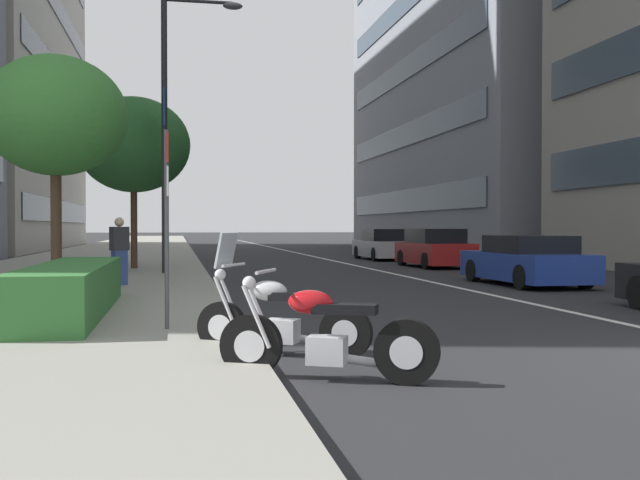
% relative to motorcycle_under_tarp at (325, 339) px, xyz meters
% --- Properties ---
extents(sidewalk_right_plaza, '(160.00, 8.05, 0.15)m').
position_rel_motorcycle_under_tarp_xyz_m(sidewalk_right_plaza, '(29.56, 4.56, -0.34)').
color(sidewalk_right_plaza, gray).
rests_on(sidewalk_right_plaza, ground).
extents(lane_centre_stripe, '(110.00, 0.16, 0.01)m').
position_rel_motorcycle_under_tarp_xyz_m(lane_centre_stripe, '(34.56, -5.50, -0.41)').
color(lane_centre_stripe, silver).
rests_on(lane_centre_stripe, ground).
extents(motorcycle_under_tarp, '(1.07, 2.08, 1.10)m').
position_rel_motorcycle_under_tarp_xyz_m(motorcycle_under_tarp, '(0.00, 0.00, 0.00)').
color(motorcycle_under_tarp, black).
rests_on(motorcycle_under_tarp, ground).
extents(motorcycle_second_in_row, '(1.20, 1.97, 1.47)m').
position_rel_motorcycle_under_tarp_xyz_m(motorcycle_second_in_row, '(1.52, 0.26, 0.02)').
color(motorcycle_second_in_row, black).
rests_on(motorcycle_second_in_row, ground).
extents(car_approaching_light, '(4.37, 1.99, 1.31)m').
position_rel_motorcycle_under_tarp_xyz_m(car_approaching_light, '(10.83, -7.60, 0.20)').
color(car_approaching_light, navy).
rests_on(car_approaching_light, ground).
extents(car_mid_block_traffic, '(4.19, 1.94, 1.46)m').
position_rel_motorcycle_under_tarp_xyz_m(car_mid_block_traffic, '(19.50, -8.17, 0.27)').
color(car_mid_block_traffic, maroon).
rests_on(car_mid_block_traffic, ground).
extents(car_far_down_avenue, '(4.52, 1.90, 1.43)m').
position_rel_motorcycle_under_tarp_xyz_m(car_far_down_avenue, '(26.02, -7.99, 0.24)').
color(car_far_down_avenue, '#B7B7BC').
rests_on(car_far_down_avenue, ground).
extents(parking_sign_by_curb, '(0.32, 0.06, 2.69)m').
position_rel_motorcycle_under_tarp_xyz_m(parking_sign_by_curb, '(3.00, 1.57, 1.42)').
color(parking_sign_by_curb, '#47494C').
rests_on(parking_sign_by_curb, sidewalk_right_plaza).
extents(street_lamp_with_banners, '(1.26, 2.44, 8.29)m').
position_rel_motorcycle_under_tarp_xyz_m(street_lamp_with_banners, '(15.46, 1.46, 4.72)').
color(street_lamp_with_banners, '#232326').
rests_on(street_lamp_with_banners, sidewalk_right_plaza).
extents(clipped_hedge_bed, '(5.93, 1.10, 0.78)m').
position_rel_motorcycle_under_tarp_xyz_m(clipped_hedge_bed, '(5.12, 3.10, 0.12)').
color(clipped_hedge_bed, '#337033').
rests_on(clipped_hedge_bed, sidewalk_right_plaza).
extents(street_tree_mid_sidewalk, '(2.89, 2.89, 4.89)m').
position_rel_motorcycle_under_tarp_xyz_m(street_tree_mid_sidewalk, '(8.73, 3.88, 3.38)').
color(street_tree_mid_sidewalk, '#473323').
rests_on(street_tree_mid_sidewalk, sidewalk_right_plaza).
extents(street_tree_far_plaza, '(3.73, 3.73, 5.70)m').
position_rel_motorcycle_under_tarp_xyz_m(street_tree_far_plaza, '(18.14, 2.85, 3.84)').
color(street_tree_far_plaza, '#473323').
rests_on(street_tree_far_plaza, sidewalk_right_plaza).
extents(pedestrian_on_plaza, '(0.42, 0.48, 1.61)m').
position_rel_motorcycle_under_tarp_xyz_m(pedestrian_on_plaza, '(10.96, 2.79, 0.54)').
color(pedestrian_on_plaza, '#33478C').
rests_on(pedestrian_on_plaza, sidewalk_right_plaza).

